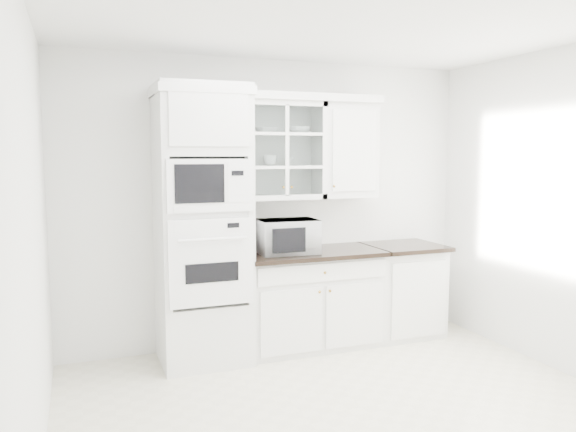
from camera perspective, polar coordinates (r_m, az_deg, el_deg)
name	(u,v)px	position (r m, az deg, el deg)	size (l,w,h in m)	color
ground	(355,415)	(4.18, 6.77, -19.43)	(4.00, 3.50, 0.01)	beige
room_shell	(331,159)	(4.15, 4.34, 5.75)	(4.00, 3.50, 2.70)	white
oven_column	(203,226)	(4.90, -8.67, -1.02)	(0.76, 0.68, 2.40)	silver
base_cabinet_run	(311,298)	(5.37, 2.31, -8.31)	(1.32, 0.67, 0.92)	silver
extra_base_cabinet	(402,289)	(5.83, 11.48, -7.27)	(0.72, 0.67, 0.92)	silver
upper_cabinet_glass	(281,151)	(5.23, -0.75, 6.66)	(0.80, 0.33, 0.90)	silver
upper_cabinet_solid	(346,151)	(5.50, 5.92, 6.61)	(0.55, 0.33, 0.90)	silver
crown_molding	(271,97)	(5.20, -1.77, 12.01)	(2.14, 0.38, 0.07)	white
countertop_microwave	(287,236)	(5.11, -0.10, -2.06)	(0.53, 0.44, 0.31)	white
bowl_a	(267,130)	(5.20, -2.17, 8.71)	(0.21, 0.21, 0.05)	white
bowl_b	(299,130)	(5.30, 1.13, 8.73)	(0.20, 0.20, 0.06)	white
cup_a	(270,160)	(5.21, -1.82, 5.67)	(0.13, 0.13, 0.10)	white
cup_b	(289,161)	(5.28, 0.13, 5.58)	(0.09, 0.09, 0.08)	white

